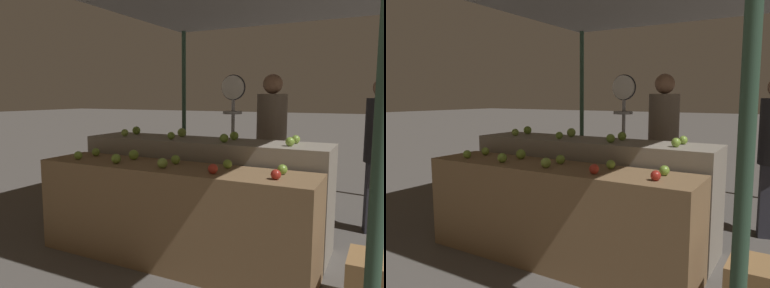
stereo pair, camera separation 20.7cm
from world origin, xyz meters
TOP-DOWN VIEW (x-y plane):
  - ground_plane at (0.00, 0.00)m, footprint 60.00×60.00m
  - display_counter_front at (0.00, 0.00)m, footprint 2.37×0.55m
  - display_counter_back at (0.00, 0.60)m, footprint 2.37×0.55m
  - apple_front_0 at (-0.89, -0.11)m, footprint 0.08×0.08m
  - apple_front_1 at (-0.46, -0.11)m, footprint 0.08×0.08m
  - apple_front_2 at (-0.00, -0.11)m, footprint 0.08×0.08m
  - apple_front_3 at (0.44, -0.12)m, footprint 0.07×0.07m
  - apple_front_4 at (0.90, -0.10)m, footprint 0.07×0.07m
  - apple_front_5 at (-0.89, 0.12)m, footprint 0.08×0.08m
  - apple_front_6 at (-0.45, 0.12)m, footprint 0.09×0.09m
  - apple_front_7 at (-0.00, 0.10)m, footprint 0.08×0.08m
  - apple_front_8 at (0.46, 0.12)m, footprint 0.07×0.07m
  - apple_front_9 at (0.90, 0.10)m, footprint 0.07×0.07m
  - apple_back_0 at (-0.84, 0.50)m, footprint 0.07×0.07m
  - apple_back_1 at (-0.27, 0.48)m, footprint 0.07×0.07m
  - apple_back_2 at (0.27, 0.48)m, footprint 0.08×0.08m
  - apple_back_3 at (0.85, 0.50)m, footprint 0.08×0.08m
  - apple_back_4 at (-0.85, 0.71)m, footprint 0.09×0.09m
  - apple_back_5 at (-0.29, 0.72)m, footprint 0.09×0.09m
  - apple_back_6 at (0.29, 0.70)m, footprint 0.08×0.08m
  - apple_back_7 at (0.85, 0.71)m, footprint 0.07×0.07m
  - produce_scale at (0.10, 1.14)m, footprint 0.27×0.20m
  - person_vendor_at_scale at (0.43, 1.45)m, footprint 0.44×0.44m

SIDE VIEW (x-z plane):
  - ground_plane at x=0.00m, z-range 0.00..0.00m
  - display_counter_front at x=0.00m, z-range 0.00..0.81m
  - display_counter_back at x=0.00m, z-range 0.00..0.97m
  - apple_front_4 at x=0.90m, z-range 0.81..0.88m
  - apple_front_8 at x=0.46m, z-range 0.81..0.89m
  - apple_front_9 at x=0.90m, z-range 0.81..0.89m
  - apple_front_3 at x=0.44m, z-range 0.81..0.89m
  - apple_front_0 at x=-0.89m, z-range 0.81..0.89m
  - apple_front_5 at x=-0.89m, z-range 0.81..0.89m
  - apple_front_7 at x=0.00m, z-range 0.81..0.89m
  - apple_front_1 at x=-0.46m, z-range 0.81..0.90m
  - apple_front_2 at x=0.00m, z-range 0.81..0.90m
  - apple_front_6 at x=-0.45m, z-range 0.81..0.90m
  - person_vendor_at_scale at x=0.43m, z-range 0.13..1.75m
  - apple_back_1 at x=-0.27m, z-range 0.97..1.04m
  - apple_back_7 at x=0.85m, z-range 0.97..1.04m
  - apple_back_0 at x=-0.84m, z-range 0.97..1.04m
  - apple_back_3 at x=0.85m, z-range 0.97..1.05m
  - apple_back_2 at x=0.27m, z-range 0.97..1.05m
  - apple_back_6 at x=0.29m, z-range 0.97..1.05m
  - apple_back_4 at x=-0.85m, z-range 0.97..1.06m
  - apple_back_5 at x=-0.29m, z-range 0.97..1.06m
  - produce_scale at x=0.10m, z-range 0.36..1.96m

